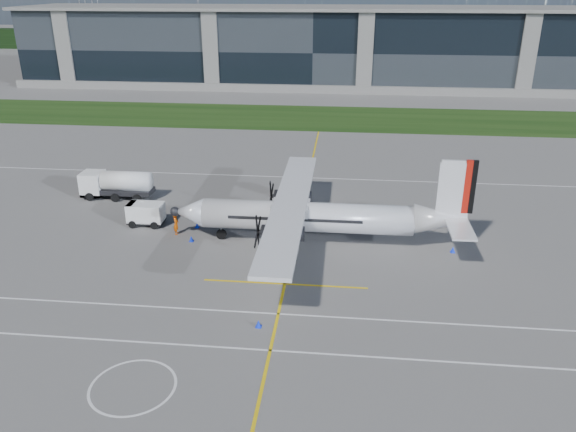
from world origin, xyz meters
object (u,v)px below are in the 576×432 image
turboprop_aircraft (318,201)px  safety_cone_tail (453,249)px  safety_cone_stbdwing (306,189)px  safety_cone_portwing (258,324)px  safety_cone_nose_port (191,239)px  safety_cone_nose_stbd (197,225)px  ground_crew_person (176,222)px  baggage_tug (146,214)px  fuel_tanker_truck (112,185)px

turboprop_aircraft → safety_cone_tail: turboprop_aircraft is taller
safety_cone_stbdwing → safety_cone_tail: (12.94, -13.20, 0.00)m
safety_cone_portwing → safety_cone_nose_port: bearing=122.3°
safety_cone_nose_stbd → safety_cone_stbdwing: (8.98, 10.53, 0.00)m
safety_cone_portwing → ground_crew_person: bearing=124.7°
safety_cone_tail → ground_crew_person: bearing=177.2°
turboprop_aircraft → safety_cone_stbdwing: size_ratio=51.04×
baggage_tug → safety_cone_stbdwing: bearing=37.0°
safety_cone_nose_stbd → safety_cone_stbdwing: same height
turboprop_aircraft → safety_cone_nose_stbd: turboprop_aircraft is taller
safety_cone_stbdwing → safety_cone_tail: bearing=-45.6°
baggage_tug → safety_cone_tail: baggage_tug is taller
safety_cone_stbdwing → safety_cone_nose_stbd: bearing=-130.5°
baggage_tug → safety_cone_stbdwing: 17.15m
safety_cone_portwing → safety_cone_tail: 18.63m
turboprop_aircraft → fuel_tanker_truck: 23.07m
safety_cone_portwing → safety_cone_stbdwing: size_ratio=1.00×
fuel_tanker_truck → baggage_tug: (5.69, -6.26, -0.40)m
safety_cone_nose_stbd → safety_cone_nose_port: size_ratio=1.00×
safety_cone_nose_port → safety_cone_stbdwing: bearing=56.9°
fuel_tanker_truck → baggage_tug: size_ratio=2.24×
turboprop_aircraft → fuel_tanker_truck: (-21.27, 8.59, -2.42)m
ground_crew_person → safety_cone_tail: ground_crew_person is taller
safety_cone_nose_port → turboprop_aircraft: bearing=4.0°
safety_cone_portwing → baggage_tug: bearing=129.7°
safety_cone_stbdwing → ground_crew_person: bearing=-130.8°
ground_crew_person → safety_cone_nose_stbd: bearing=-47.8°
baggage_tug → safety_cone_portwing: bearing=-50.3°
safety_cone_stbdwing → safety_cone_tail: 18.49m
safety_cone_portwing → turboprop_aircraft: bearing=76.6°
fuel_tanker_truck → ground_crew_person: fuel_tanker_truck is taller
turboprop_aircraft → baggage_tug: turboprop_aircraft is taller
safety_cone_stbdwing → safety_cone_nose_port: same height
fuel_tanker_truck → safety_cone_nose_port: 14.20m
ground_crew_person → safety_cone_nose_stbd: 2.24m
safety_cone_portwing → fuel_tanker_truck: bearing=130.5°
fuel_tanker_truck → safety_cone_tail: 33.60m
safety_cone_nose_stbd → safety_cone_nose_port: 2.88m
safety_cone_nose_stbd → safety_cone_stbdwing: 13.84m
safety_cone_nose_port → safety_cone_tail: (21.67, 0.20, 0.00)m
safety_cone_nose_port → fuel_tanker_truck: bearing=138.7°
fuel_tanker_truck → baggage_tug: 8.47m
safety_cone_portwing → safety_cone_tail: size_ratio=1.00×
baggage_tug → safety_cone_tail: bearing=-6.2°
ground_crew_person → safety_cone_nose_port: size_ratio=4.35×
safety_cone_nose_stbd → safety_cone_nose_port: (0.25, -2.87, 0.00)m
safety_cone_nose_stbd → safety_cone_nose_port: same height
fuel_tanker_truck → safety_cone_portwing: bearing=-49.5°
turboprop_aircraft → fuel_tanker_truck: turboprop_aircraft is taller
safety_cone_tail → safety_cone_portwing: bearing=-139.0°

